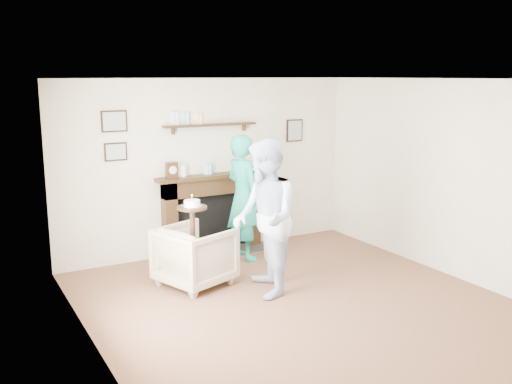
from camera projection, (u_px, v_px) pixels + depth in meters
ground at (305, 308)px, 6.33m from camera, size 5.00×5.00×0.00m
room_shell at (274, 156)px, 6.59m from camera, size 4.54×5.02×2.52m
armchair at (196, 284)px, 7.05m from camera, size 1.03×1.01×0.74m
man at (264, 293)px, 6.76m from camera, size 0.93×1.06×1.83m
woman at (244, 258)px, 8.07m from camera, size 0.51×0.69×1.75m
pedestal_table at (193, 230)px, 6.87m from camera, size 0.36×0.36×1.15m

